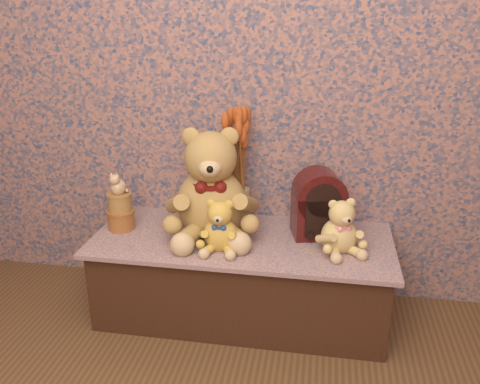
# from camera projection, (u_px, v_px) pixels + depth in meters

# --- Properties ---
(display_shelf) EXTENTS (1.35, 0.58, 0.40)m
(display_shelf) POSITION_uv_depth(u_px,v_px,m) (242.00, 276.00, 2.34)
(display_shelf) COLOR #3B4C7A
(display_shelf) RESTS_ON ground
(teddy_large) EXTENTS (0.51, 0.58, 0.53)m
(teddy_large) POSITION_uv_depth(u_px,v_px,m) (211.00, 177.00, 2.24)
(teddy_large) COLOR #A1733E
(teddy_large) RESTS_ON display_shelf
(teddy_medium) EXTENTS (0.20, 0.24, 0.24)m
(teddy_medium) POSITION_uv_depth(u_px,v_px,m) (220.00, 222.00, 2.13)
(teddy_medium) COLOR gold
(teddy_medium) RESTS_ON display_shelf
(teddy_small) EXTENTS (0.28, 0.30, 0.25)m
(teddy_small) POSITION_uv_depth(u_px,v_px,m) (340.00, 223.00, 2.11)
(teddy_small) COLOR tan
(teddy_small) RESTS_ON display_shelf
(cathedral_radio) EXTENTS (0.26, 0.21, 0.31)m
(cathedral_radio) POSITION_uv_depth(u_px,v_px,m) (319.00, 203.00, 2.25)
(cathedral_radio) COLOR #3D0B0C
(cathedral_radio) RESTS_ON display_shelf
(ceramic_vase) EXTENTS (0.13, 0.13, 0.18)m
(ceramic_vase) POSITION_uv_depth(u_px,v_px,m) (238.00, 207.00, 2.38)
(ceramic_vase) COLOR tan
(ceramic_vase) RESTS_ON display_shelf
(dried_stalks) EXTENTS (0.24, 0.24, 0.38)m
(dried_stalks) POSITION_uv_depth(u_px,v_px,m) (238.00, 150.00, 2.28)
(dried_stalks) COLOR #BB4E1D
(dried_stalks) RESTS_ON ceramic_vase
(biscuit_tin_lower) EXTENTS (0.14, 0.14, 0.09)m
(biscuit_tin_lower) POSITION_uv_depth(u_px,v_px,m) (121.00, 220.00, 2.35)
(biscuit_tin_lower) COLOR #B48E34
(biscuit_tin_lower) RESTS_ON display_shelf
(biscuit_tin_upper) EXTENTS (0.12, 0.12, 0.09)m
(biscuit_tin_upper) POSITION_uv_depth(u_px,v_px,m) (120.00, 202.00, 2.32)
(biscuit_tin_upper) COLOR #D5BC5D
(biscuit_tin_upper) RESTS_ON biscuit_tin_lower
(cat_figurine) EXTENTS (0.09, 0.10, 0.11)m
(cat_figurine) POSITION_uv_depth(u_px,v_px,m) (118.00, 182.00, 2.29)
(cat_figurine) COLOR silver
(cat_figurine) RESTS_ON biscuit_tin_upper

